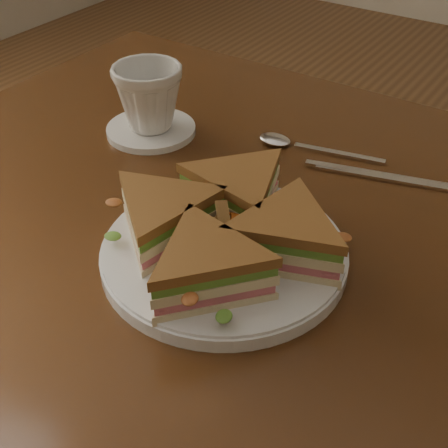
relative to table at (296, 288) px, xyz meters
name	(u,v)px	position (x,y,z in m)	size (l,w,h in m)	color
table	(296,288)	(0.00, 0.00, 0.00)	(1.20, 0.80, 0.75)	black
plate	(224,254)	(-0.04, -0.10, 0.11)	(0.27, 0.27, 0.02)	white
sandwich_wedges	(224,228)	(-0.04, -0.10, 0.14)	(0.32, 0.32, 0.06)	beige
crisps_mound	(224,231)	(-0.04, -0.10, 0.14)	(0.09, 0.09, 0.05)	#CA5919
spoon	(290,143)	(-0.11, 0.16, 0.10)	(0.18, 0.06, 0.01)	silver
knife	(379,176)	(0.03, 0.16, 0.10)	(0.21, 0.07, 0.00)	silver
saucer	(151,130)	(-0.30, 0.08, 0.10)	(0.13, 0.13, 0.01)	white
coffee_cup	(149,98)	(-0.30, 0.08, 0.16)	(0.10, 0.10, 0.09)	white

